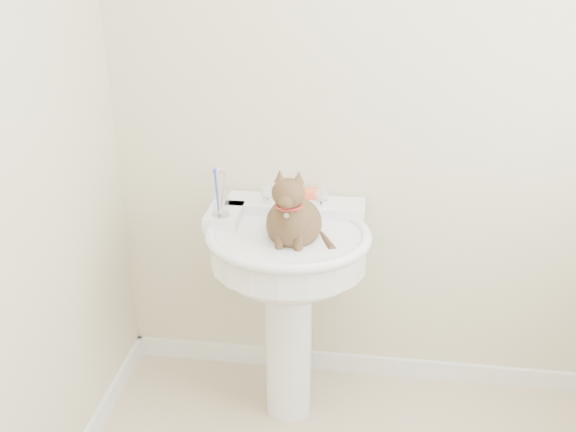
% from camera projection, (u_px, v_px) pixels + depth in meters
% --- Properties ---
extents(wall_back, '(2.20, 0.00, 2.50)m').
position_uv_depth(wall_back, '(393.00, 102.00, 2.50)').
color(wall_back, beige).
rests_on(wall_back, ground).
extents(baseboard_back, '(2.20, 0.02, 0.09)m').
position_uv_depth(baseboard_back, '(375.00, 365.00, 3.01)').
color(baseboard_back, white).
rests_on(baseboard_back, floor).
extents(pedestal_sink, '(0.63, 0.62, 0.87)m').
position_uv_depth(pedestal_sink, '(288.00, 268.00, 2.53)').
color(pedestal_sink, white).
rests_on(pedestal_sink, floor).
extents(faucet, '(0.28, 0.12, 0.14)m').
position_uv_depth(faucet, '(294.00, 196.00, 2.57)').
color(faucet, silver).
rests_on(faucet, pedestal_sink).
extents(soap_bar, '(0.10, 0.07, 0.03)m').
position_uv_depth(soap_bar, '(307.00, 194.00, 2.66)').
color(soap_bar, '#F96539').
rests_on(soap_bar, pedestal_sink).
extents(toothbrush_cup, '(0.07, 0.07, 0.19)m').
position_uv_depth(toothbrush_cup, '(220.00, 204.00, 2.49)').
color(toothbrush_cup, silver).
rests_on(toothbrush_cup, pedestal_sink).
extents(cat, '(0.22, 0.28, 0.41)m').
position_uv_depth(cat, '(293.00, 219.00, 2.39)').
color(cat, brown).
rests_on(cat, pedestal_sink).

